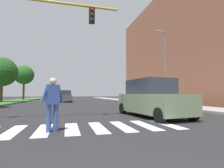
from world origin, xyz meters
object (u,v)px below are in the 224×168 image
Objects in this scene: suv_crossing at (151,99)px; pedestrian_performer at (53,102)px; tree_distant at (24,75)px; sedan_midblock at (65,97)px; tree_far at (2,72)px; street_lamp_right at (164,60)px.

pedestrian_performer is at bearing -151.17° from suv_crossing.
tree_distant reaches higher than sedan_midblock.
tree_distant is at bearing 129.17° from sedan_midblock.
tree_distant is 1.41× the size of suv_crossing.
sedan_midblock is at bearing 89.52° from pedestrian_performer.
suv_crossing is (12.91, -18.10, -3.29)m from tree_far.
tree_far is 21.14m from street_lamp_right.
suv_crossing reaches higher than pedestrian_performer.
suv_crossing is (4.77, 2.63, -0.00)m from pedestrian_performer.
suv_crossing is (-5.11, -7.05, -3.66)m from street_lamp_right.
tree_far is 3.59× the size of pedestrian_performer.
tree_distant is at bearing 113.38° from suv_crossing.
street_lamp_right reaches higher than sedan_midblock.
street_lamp_right reaches higher than tree_distant.
tree_far is 1.33× the size of sedan_midblock.
tree_distant is at bearing 88.13° from tree_far.
sedan_midblock reaches higher than pedestrian_performer.
tree_far is 22.48m from suv_crossing.
tree_distant is 13.28m from sedan_midblock.
suv_crossing reaches higher than sedan_midblock.
tree_far is 10.96m from tree_distant.
tree_distant is 28.20m from street_lamp_right.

